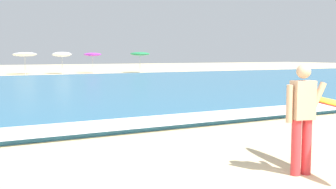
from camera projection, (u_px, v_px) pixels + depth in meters
name	position (u px, v px, depth m)	size (l,w,h in m)	color
sea	(21.00, 89.00, 21.86)	(120.00, 28.00, 0.14)	teal
surf_foam	(110.00, 125.00, 10.16)	(120.00, 1.63, 0.01)	white
surfer_with_board	(315.00, 109.00, 6.37)	(1.18, 2.49, 1.73)	red
beach_umbrella_3	(25.00, 54.00, 39.67)	(2.29, 2.31, 2.20)	beige
beach_umbrella_4	(62.00, 54.00, 40.91)	(1.91, 1.92, 2.21)	beige
beach_umbrella_5	(93.00, 54.00, 42.20)	(1.82, 1.82, 2.13)	beige
beach_umbrella_6	(140.00, 54.00, 43.83)	(2.13, 2.13, 2.21)	beige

